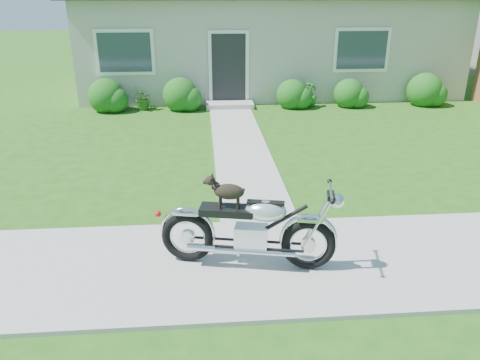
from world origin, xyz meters
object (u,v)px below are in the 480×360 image
potted_plant_left (143,98)px  potted_plant_right (310,95)px  house (266,24)px  motorcycle_with_dog (250,228)px

potted_plant_left → potted_plant_right: (4.96, 0.00, 0.02)m
potted_plant_left → potted_plant_right: 4.96m
house → potted_plant_left: bearing=-139.6°
motorcycle_with_dog → house: bearing=93.4°
potted_plant_left → house: bearing=40.4°
house → potted_plant_right: size_ratio=16.97×
potted_plant_left → potted_plant_right: size_ratio=0.94×
potted_plant_left → motorcycle_with_dog: 8.93m
motorcycle_with_dog → potted_plant_left: bearing=116.4°
potted_plant_left → potted_plant_right: bearing=0.0°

